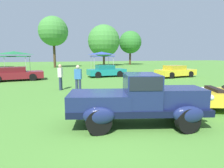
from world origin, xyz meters
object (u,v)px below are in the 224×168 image
object	(u,v)px
show_car_burgundy	(16,74)
show_car_teal	(106,71)
canopy_tent_left_field	(14,54)
feature_pickup_truck	(138,99)
show_car_yellow	(175,71)
spectator_by_row	(60,76)
canopy_tent_center_field	(102,54)
spectator_near_truck	(78,78)

from	to	relation	value
show_car_burgundy	show_car_teal	bearing A→B (deg)	5.28
show_car_burgundy	canopy_tent_left_field	bearing A→B (deg)	102.28
feature_pickup_truck	show_car_yellow	xyz separation A→B (m)	(8.98, 11.33, -0.27)
show_car_yellow	canopy_tent_left_field	bearing A→B (deg)	154.18
feature_pickup_truck	show_car_yellow	distance (m)	14.46
show_car_yellow	canopy_tent_left_field	distance (m)	18.74
feature_pickup_truck	show_car_teal	bearing A→B (deg)	80.88
spectator_by_row	canopy_tent_center_field	distance (m)	14.54
show_car_teal	canopy_tent_center_field	bearing A→B (deg)	81.77
feature_pickup_truck	show_car_yellow	bearing A→B (deg)	51.60
canopy_tent_center_field	show_car_burgundy	bearing A→B (deg)	-141.58
feature_pickup_truck	spectator_near_truck	bearing A→B (deg)	104.13
show_car_yellow	canopy_tent_center_field	xyz separation A→B (m)	(-5.81, 9.07, 1.82)
spectator_by_row	canopy_tent_center_field	size ratio (longest dim) A/B	0.58
show_car_yellow	spectator_near_truck	world-z (taller)	spectator_near_truck
spectator_near_truck	show_car_yellow	bearing A→B (deg)	28.22
show_car_teal	spectator_near_truck	distance (m)	8.69
spectator_near_truck	spectator_by_row	world-z (taller)	same
show_car_yellow	spectator_by_row	distance (m)	12.21
spectator_near_truck	canopy_tent_center_field	distance (m)	15.45
spectator_by_row	canopy_tent_center_field	bearing A→B (deg)	67.05
canopy_tent_center_field	spectator_by_row	bearing A→B (deg)	-112.95
feature_pickup_truck	show_car_yellow	size ratio (longest dim) A/B	1.05
show_car_yellow	spectator_by_row	size ratio (longest dim) A/B	2.62
canopy_tent_left_field	canopy_tent_center_field	distance (m)	11.02
show_car_yellow	spectator_near_truck	bearing A→B (deg)	-151.78
spectator_by_row	canopy_tent_left_field	size ratio (longest dim) A/B	0.51
show_car_yellow	show_car_teal	bearing A→B (deg)	161.29
show_car_teal	feature_pickup_truck	bearing A→B (deg)	-99.12
spectator_by_row	canopy_tent_center_field	xyz separation A→B (m)	(5.64, 13.31, 1.51)
spectator_by_row	canopy_tent_left_field	xyz separation A→B (m)	(-5.34, 12.36, 1.51)
feature_pickup_truck	show_car_teal	size ratio (longest dim) A/B	1.14
spectator_near_truck	canopy_tent_center_field	size ratio (longest dim) A/B	0.58
feature_pickup_truck	spectator_near_truck	size ratio (longest dim) A/B	2.75
show_car_teal	show_car_burgundy	bearing A→B (deg)	-174.72
show_car_burgundy	spectator_near_truck	distance (m)	8.65
show_car_burgundy	canopy_tent_center_field	size ratio (longest dim) A/B	1.63
canopy_tent_left_field	canopy_tent_center_field	size ratio (longest dim) A/B	1.12
feature_pickup_truck	show_car_teal	xyz separation A→B (m)	(2.19, 13.63, -0.27)
spectator_near_truck	show_car_burgundy	bearing A→B (deg)	124.74
show_car_burgundy	canopy_tent_left_field	world-z (taller)	canopy_tent_left_field
show_car_teal	canopy_tent_left_field	bearing A→B (deg)	149.78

